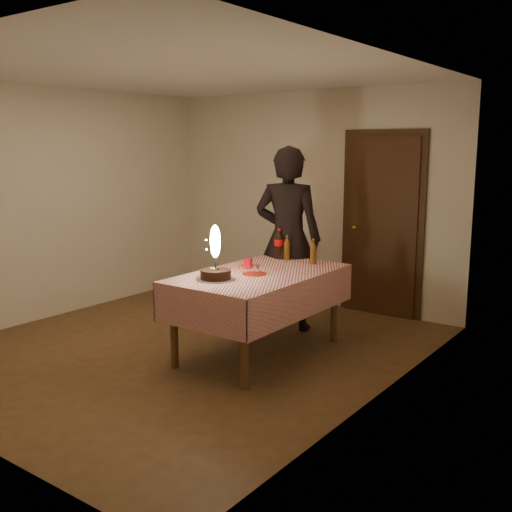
% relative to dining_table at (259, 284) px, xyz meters
% --- Properties ---
extents(ground, '(4.00, 4.50, 0.01)m').
position_rel_dining_table_xyz_m(ground, '(-0.67, -0.28, -0.68)').
color(ground, brown).
rests_on(ground, ground).
extents(room_shell, '(4.04, 4.54, 2.62)m').
position_rel_dining_table_xyz_m(room_shell, '(-0.64, -0.20, 0.97)').
color(room_shell, silver).
rests_on(room_shell, ground).
extents(dining_table, '(1.02, 1.72, 0.79)m').
position_rel_dining_table_xyz_m(dining_table, '(0.00, 0.00, 0.00)').
color(dining_table, brown).
rests_on(dining_table, ground).
extents(birthday_cake, '(0.34, 0.34, 0.48)m').
position_rel_dining_table_xyz_m(birthday_cake, '(-0.14, -0.46, 0.23)').
color(birthday_cake, white).
rests_on(birthday_cake, dining_table).
extents(red_plate, '(0.22, 0.22, 0.01)m').
position_rel_dining_table_xyz_m(red_plate, '(0.01, -0.09, 0.11)').
color(red_plate, '#AD230C').
rests_on(red_plate, dining_table).
extents(red_cup, '(0.08, 0.08, 0.10)m').
position_rel_dining_table_xyz_m(red_cup, '(-0.20, 0.09, 0.15)').
color(red_cup, '#B30C1C').
rests_on(red_cup, dining_table).
extents(clear_cup, '(0.07, 0.07, 0.09)m').
position_rel_dining_table_xyz_m(clear_cup, '(0.03, -0.08, 0.15)').
color(clear_cup, silver).
rests_on(clear_cup, dining_table).
extents(napkin_stack, '(0.15, 0.15, 0.02)m').
position_rel_dining_table_xyz_m(napkin_stack, '(-0.23, 0.14, 0.11)').
color(napkin_stack, red).
rests_on(napkin_stack, dining_table).
extents(cola_bottle, '(0.10, 0.10, 0.32)m').
position_rel_dining_table_xyz_m(cola_bottle, '(-0.25, 0.70, 0.26)').
color(cola_bottle, black).
rests_on(cola_bottle, dining_table).
extents(amber_bottle_left, '(0.06, 0.06, 0.25)m').
position_rel_dining_table_xyz_m(amber_bottle_left, '(-0.14, 0.68, 0.22)').
color(amber_bottle_left, '#603810').
rests_on(amber_bottle_left, dining_table).
extents(amber_bottle_right, '(0.06, 0.06, 0.25)m').
position_rel_dining_table_xyz_m(amber_bottle_right, '(0.19, 0.65, 0.22)').
color(amber_bottle_right, '#603810').
rests_on(amber_bottle_right, dining_table).
extents(photographer, '(0.82, 0.66, 1.95)m').
position_rel_dining_table_xyz_m(photographer, '(-0.24, 0.85, 0.29)').
color(photographer, black).
rests_on(photographer, ground).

